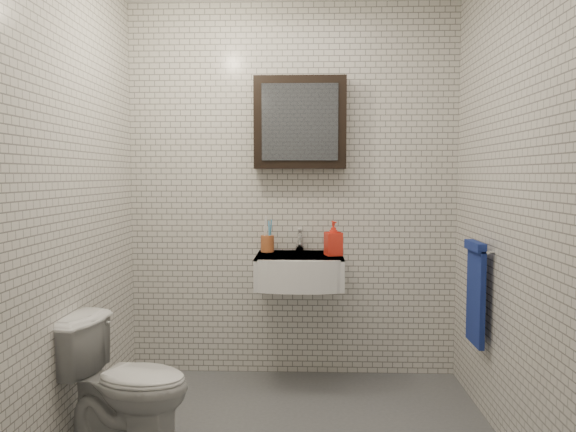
{
  "coord_description": "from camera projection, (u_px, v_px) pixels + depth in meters",
  "views": [
    {
      "loc": [
        0.1,
        -2.78,
        1.36
      ],
      "look_at": [
        -0.01,
        0.45,
        1.12
      ],
      "focal_mm": 35.0,
      "sensor_mm": 36.0,
      "label": 1
    }
  ],
  "objects": [
    {
      "name": "room_shell",
      "position": [
        287.0,
        153.0,
        2.77
      ],
      "size": [
        2.22,
        2.02,
        2.51
      ],
      "color": "silver",
      "rests_on": "ground"
    },
    {
      "name": "washbasin",
      "position": [
        299.0,
        270.0,
        3.55
      ],
      "size": [
        0.55,
        0.5,
        0.2
      ],
      "color": "white",
      "rests_on": "room_shell"
    },
    {
      "name": "faucet",
      "position": [
        300.0,
        241.0,
        3.74
      ],
      "size": [
        0.06,
        0.2,
        0.15
      ],
      "color": "silver",
      "rests_on": "washbasin"
    },
    {
      "name": "mirror_cabinet",
      "position": [
        300.0,
        123.0,
        3.68
      ],
      "size": [
        0.6,
        0.15,
        0.6
      ],
      "color": "black",
      "rests_on": "room_shell"
    },
    {
      "name": "towel_rail",
      "position": [
        476.0,
        289.0,
        3.14
      ],
      "size": [
        0.09,
        0.3,
        0.58
      ],
      "color": "silver",
      "rests_on": "room_shell"
    },
    {
      "name": "toothbrush_cup",
      "position": [
        267.0,
        243.0,
        3.72
      ],
      "size": [
        0.1,
        0.1,
        0.24
      ],
      "rotation": [
        0.0,
        0.0,
        0.12
      ],
      "color": "#AF572B",
      "rests_on": "washbasin"
    },
    {
      "name": "soap_bottle",
      "position": [
        333.0,
        238.0,
        3.55
      ],
      "size": [
        0.12,
        0.12,
        0.22
      ],
      "primitive_type": "imported",
      "rotation": [
        0.0,
        0.0,
        0.27
      ],
      "color": "orange",
      "rests_on": "washbasin"
    },
    {
      "name": "toilet",
      "position": [
        126.0,
        383.0,
        2.78
      ],
      "size": [
        0.71,
        0.5,
        0.66
      ],
      "primitive_type": "imported",
      "rotation": [
        0.0,
        0.0,
        1.36
      ],
      "color": "silver",
      "rests_on": "ground"
    }
  ]
}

